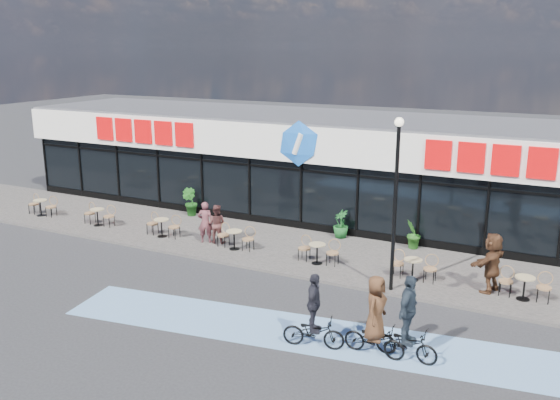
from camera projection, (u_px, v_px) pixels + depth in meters
name	position (u px, v px, depth m)	size (l,w,h in m)	color
ground	(211.00, 288.00, 19.34)	(120.00, 120.00, 0.00)	#28282B
sidewalk	(274.00, 246.00, 23.21)	(44.00, 5.00, 0.10)	#605A55
bike_lane	(303.00, 333.00, 16.30)	(14.00, 2.20, 0.01)	#6996C7
building	(328.00, 165.00, 27.33)	(30.60, 6.57, 4.75)	black
lamp_post	(396.00, 191.00, 18.15)	(0.28, 0.28, 5.51)	black
bistro_set_0	(42.00, 205.00, 27.23)	(1.54, 0.62, 0.90)	tan
bistro_set_1	(99.00, 215.00, 25.73)	(1.54, 0.62, 0.90)	tan
bistro_set_2	(163.00, 225.00, 24.22)	(1.54, 0.62, 0.90)	tan
bistro_set_3	(235.00, 237.00, 22.72)	(1.54, 0.62, 0.90)	tan
bistro_set_4	(318.00, 251.00, 21.21)	(1.54, 0.62, 0.90)	tan
bistro_set_5	(413.00, 266.00, 19.71)	(1.54, 0.62, 0.90)	tan
bistro_set_6	(525.00, 284.00, 18.20)	(1.54, 0.62, 0.90)	tan
potted_plant_left	(190.00, 202.00, 27.14)	(0.70, 0.56, 1.27)	#194F16
potted_plant_mid	(341.00, 224.00, 24.01)	(0.64, 0.64, 1.14)	#17511F
potted_plant_right	(413.00, 234.00, 22.64)	(0.64, 0.52, 1.17)	#27661D
patron_left	(205.00, 222.00, 23.34)	(0.61, 0.40, 1.67)	brown
patron_right	(216.00, 224.00, 23.32)	(0.75, 0.59, 1.55)	#542D2B
pedestrian_a	(492.00, 262.00, 18.60)	(1.80, 0.57, 1.94)	#4E2F1C
cyclist_a	(375.00, 324.00, 14.94)	(1.63, 0.85, 2.15)	black
cyclist_b	(407.00, 327.00, 14.72)	(1.67, 1.09, 2.25)	black
cyclist_c	(314.00, 320.00, 15.36)	(1.72, 1.00, 2.05)	black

